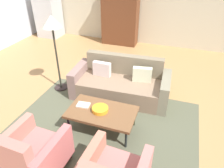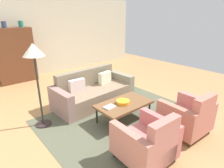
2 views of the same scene
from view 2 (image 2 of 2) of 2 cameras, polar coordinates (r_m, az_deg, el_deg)
The scene contains 13 objects.
ground_plane at distance 4.86m, azimuth -3.96°, elevation -7.11°, with size 10.83×10.83×0.00m, color #AE804E.
wall_back at distance 7.76m, azimuth -21.65°, elevation 12.77°, with size 9.03×0.12×2.80m, color beige.
area_rug at distance 4.39m, azimuth 3.02°, elevation -10.24°, with size 3.40×2.60×0.01m, color #535541.
couch at distance 5.06m, azimuth -5.82°, elevation -2.43°, with size 2.14×1.00×0.86m.
coffee_table at distance 4.18m, azimuth 3.58°, elevation -6.10°, with size 1.20×0.70×0.41m.
armchair_left at distance 3.15m, azimuth 10.64°, elevation -16.97°, with size 0.83×0.83×0.88m.
armchair_right at distance 4.03m, azimuth 21.71°, elevation -9.28°, with size 0.84×0.84×0.88m.
fruit_bowl at distance 4.13m, azimuth 3.30°, elevation -5.34°, with size 0.29×0.29×0.07m, color orange.
book_stack at distance 3.96m, azimuth -0.71°, elevation -6.86°, with size 0.25×0.19×0.03m.
cabinet at distance 7.25m, azimuth -26.94°, elevation 7.53°, with size 1.20×0.51×1.80m.
vase_round at distance 7.10m, azimuth -29.44°, elevation 15.14°, with size 0.15×0.15×0.20m, color #2F415A.
vase_small at distance 7.22m, azimuth -25.47°, elevation 15.82°, with size 0.15×0.15×0.20m, color #22745F.
floor_lamp at distance 3.91m, azimuth -22.13°, elevation 7.17°, with size 0.40×0.40×1.72m.
Camera 2 is at (-2.53, -3.49, 2.24)m, focal length 30.76 mm.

